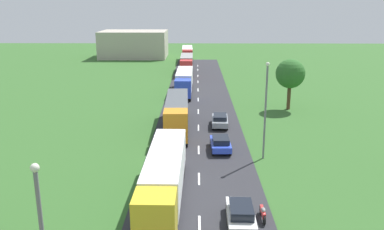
{
  "coord_description": "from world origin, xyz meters",
  "views": [
    {
      "loc": [
        -0.2,
        -10.35,
        14.01
      ],
      "look_at": [
        -0.75,
        34.69,
        1.56
      ],
      "focal_mm": 37.65,
      "sensor_mm": 36.0,
      "label": 1
    }
  ],
  "objects": [
    {
      "name": "car_fourth",
      "position": [
        2.54,
        35.21,
        0.82
      ],
      "size": [
        2.02,
        4.41,
        1.44
      ],
      "color": "#8C939E",
      "rests_on": "road"
    },
    {
      "name": "motorcycle_courier",
      "position": [
        4.24,
        13.89,
        0.54
      ],
      "size": [
        0.28,
        1.94,
        0.91
      ],
      "color": "black",
      "rests_on": "road"
    },
    {
      "name": "road",
      "position": [
        0.0,
        24.5,
        0.03
      ],
      "size": [
        10.0,
        140.0,
        0.06
      ],
      "primitive_type": "cube",
      "color": "#2B2B30",
      "rests_on": "ground"
    },
    {
      "name": "truck_fourth",
      "position": [
        -2.35,
        73.44,
        2.09
      ],
      "size": [
        2.57,
        12.42,
        3.51
      ],
      "color": "red",
      "rests_on": "road"
    },
    {
      "name": "truck_lead",
      "position": [
        -2.51,
        16.04,
        2.12
      ],
      "size": [
        2.65,
        13.73,
        3.55
      ],
      "color": "yellow",
      "rests_on": "road"
    },
    {
      "name": "lamppost_second",
      "position": [
        6.06,
        25.15,
        5.02
      ],
      "size": [
        0.36,
        0.36,
        9.07
      ],
      "color": "slate",
      "rests_on": "ground"
    },
    {
      "name": "car_second",
      "position": [
        2.69,
        13.22,
        0.82
      ],
      "size": [
        1.87,
        4.27,
        1.45
      ],
      "color": "white",
      "rests_on": "road"
    },
    {
      "name": "distant_building",
      "position": [
        -17.26,
        99.68,
        3.53
      ],
      "size": [
        17.53,
        13.12,
        7.06
      ],
      "primitive_type": "cube",
      "color": "#B2A899",
      "rests_on": "ground"
    },
    {
      "name": "truck_second",
      "position": [
        -2.48,
        33.97,
        2.1
      ],
      "size": [
        2.82,
        12.95,
        3.58
      ],
      "color": "orange",
      "rests_on": "road"
    },
    {
      "name": "truck_fifth",
      "position": [
        -2.61,
        91.0,
        2.08
      ],
      "size": [
        2.83,
        12.97,
        3.45
      ],
      "color": "red",
      "rests_on": "road"
    },
    {
      "name": "tree_maple",
      "position": [
        12.43,
        43.62,
        4.9
      ],
      "size": [
        3.95,
        3.95,
        6.91
      ],
      "color": "#513823",
      "rests_on": "ground"
    },
    {
      "name": "truck_third",
      "position": [
        -2.24,
        53.83,
        2.05
      ],
      "size": [
        2.57,
        12.88,
        3.45
      ],
      "color": "blue",
      "rests_on": "road"
    },
    {
      "name": "lane_marking_centre",
      "position": [
        0.0,
        23.31,
        0.07
      ],
      "size": [
        0.16,
        124.45,
        0.01
      ],
      "color": "white",
      "rests_on": "road"
    },
    {
      "name": "car_third",
      "position": [
        2.15,
        27.06,
        0.81
      ],
      "size": [
        1.98,
        4.03,
        1.41
      ],
      "color": "blue",
      "rests_on": "road"
    }
  ]
}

